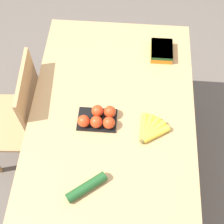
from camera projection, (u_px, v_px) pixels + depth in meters
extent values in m
plane|color=#665B51|center=(112.00, 166.00, 2.35)|extent=(12.00, 12.00, 0.00)
cube|color=tan|center=(112.00, 116.00, 1.69)|extent=(1.38, 0.89, 0.03)
cylinder|color=tan|center=(170.00, 72.00, 2.33)|extent=(0.06, 0.06, 0.75)
cylinder|color=tan|center=(68.00, 66.00, 2.36)|extent=(0.06, 0.06, 0.75)
cube|color=tan|center=(11.00, 122.00, 2.05)|extent=(0.44, 0.43, 0.03)
cube|color=tan|center=(31.00, 101.00, 1.83)|extent=(0.39, 0.04, 0.50)
cylinder|color=tan|center=(1.00, 115.00, 2.34)|extent=(0.04, 0.04, 0.42)
cylinder|color=tan|center=(46.00, 115.00, 2.33)|extent=(0.04, 0.04, 0.42)
cylinder|color=tan|center=(40.00, 161.00, 2.15)|extent=(0.04, 0.04, 0.42)
sphere|color=brown|center=(143.00, 140.00, 1.58)|extent=(0.03, 0.03, 0.03)
cylinder|color=yellow|center=(156.00, 134.00, 1.60)|extent=(0.11, 0.15, 0.04)
cylinder|color=yellow|center=(154.00, 131.00, 1.61)|extent=(0.14, 0.13, 0.04)
cylinder|color=yellow|center=(151.00, 129.00, 1.61)|extent=(0.15, 0.11, 0.04)
cylinder|color=yellow|center=(147.00, 128.00, 1.62)|extent=(0.16, 0.08, 0.04)
cylinder|color=yellow|center=(144.00, 127.00, 1.62)|extent=(0.16, 0.04, 0.04)
cube|color=black|center=(97.00, 120.00, 1.66)|extent=(0.14, 0.21, 0.01)
sphere|color=red|center=(109.00, 123.00, 1.61)|extent=(0.06, 0.06, 0.06)
sphere|color=red|center=(110.00, 112.00, 1.64)|extent=(0.06, 0.06, 0.06)
sphere|color=red|center=(96.00, 122.00, 1.61)|extent=(0.06, 0.06, 0.06)
sphere|color=red|center=(97.00, 111.00, 1.64)|extent=(0.06, 0.06, 0.06)
sphere|color=red|center=(84.00, 121.00, 1.61)|extent=(0.06, 0.06, 0.06)
cube|color=orange|center=(162.00, 51.00, 1.87)|extent=(0.16, 0.13, 0.05)
cube|color=#19471E|center=(162.00, 49.00, 1.86)|extent=(0.16, 0.13, 0.02)
cylinder|color=#1E5123|center=(87.00, 187.00, 1.45)|extent=(0.16, 0.19, 0.05)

